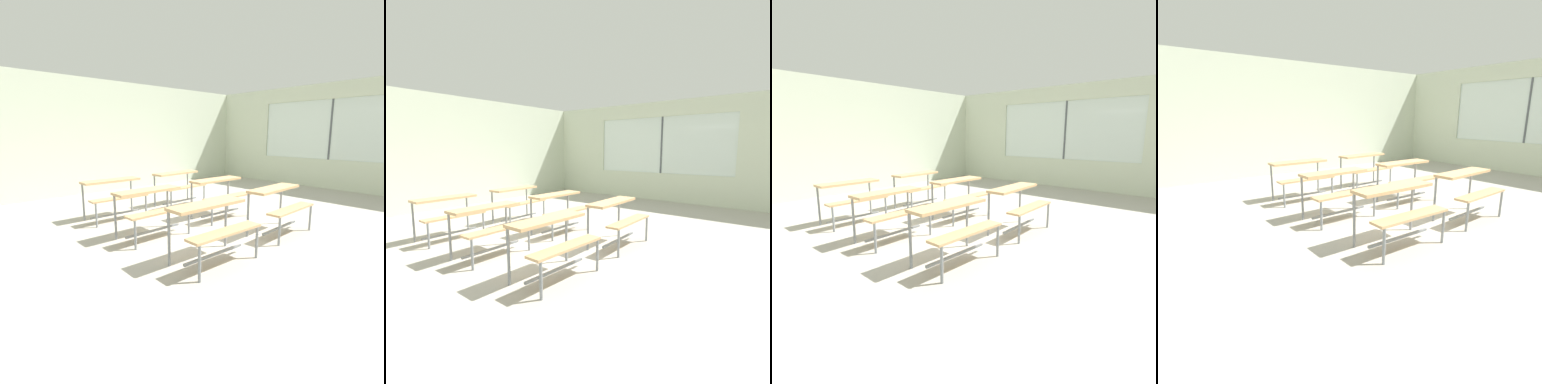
# 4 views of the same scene
# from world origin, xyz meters

# --- Properties ---
(ground) EXTENTS (10.00, 9.00, 0.05)m
(ground) POSITION_xyz_m (0.00, 0.00, -0.03)
(ground) COLOR #ADA89E
(wall_back) EXTENTS (10.00, 0.12, 3.00)m
(wall_back) POSITION_xyz_m (0.00, 4.50, 1.50)
(wall_back) COLOR beige
(wall_back) RESTS_ON ground
(desk_bench_r0c0) EXTENTS (1.11, 0.62, 0.74)m
(desk_bench_r0c0) POSITION_xyz_m (-1.21, -0.83, 0.56)
(desk_bench_r0c0) COLOR tan
(desk_bench_r0c0) RESTS_ON ground
(desk_bench_r0c1) EXTENTS (1.12, 0.63, 0.74)m
(desk_bench_r0c1) POSITION_xyz_m (0.37, -0.78, 0.56)
(desk_bench_r0c1) COLOR tan
(desk_bench_r0c1) RESTS_ON ground
(desk_bench_r1c0) EXTENTS (1.10, 0.60, 0.74)m
(desk_bench_r1c0) POSITION_xyz_m (-1.23, 0.46, 0.56)
(desk_bench_r1c0) COLOR tan
(desk_bench_r1c0) RESTS_ON ground
(desk_bench_r1c1) EXTENTS (1.12, 0.62, 0.74)m
(desk_bench_r1c1) POSITION_xyz_m (0.36, 0.50, 0.56)
(desk_bench_r1c1) COLOR tan
(desk_bench_r1c1) RESTS_ON ground
(desk_bench_r2c0) EXTENTS (1.11, 0.61, 0.74)m
(desk_bench_r2c0) POSITION_xyz_m (-1.19, 1.76, 0.56)
(desk_bench_r2c0) COLOR tan
(desk_bench_r2c0) RESTS_ON ground
(desk_bench_r2c1) EXTENTS (1.13, 0.64, 0.74)m
(desk_bench_r2c1) POSITION_xyz_m (0.43, 1.80, 0.56)
(desk_bench_r2c1) COLOR tan
(desk_bench_r2c1) RESTS_ON ground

